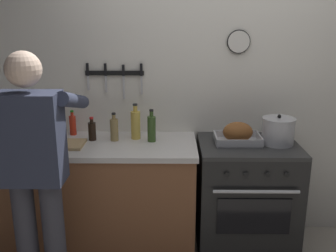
% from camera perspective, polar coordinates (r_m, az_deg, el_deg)
% --- Properties ---
extents(wall_back, '(6.00, 0.13, 2.60)m').
position_cam_1_polar(wall_back, '(3.25, 7.26, 6.17)').
color(wall_back, white).
rests_on(wall_back, ground).
extents(counter_block, '(2.03, 0.65, 0.90)m').
position_cam_1_polar(counter_block, '(3.25, -14.39, -9.97)').
color(counter_block, brown).
rests_on(counter_block, ground).
extents(stove, '(0.76, 0.67, 0.90)m').
position_cam_1_polar(stove, '(3.20, 11.43, -10.24)').
color(stove, black).
rests_on(stove, ground).
extents(person_cook, '(0.51, 0.63, 1.66)m').
position_cam_1_polar(person_cook, '(2.53, -19.15, -5.67)').
color(person_cook, '#383842').
rests_on(person_cook, ground).
extents(roasting_pan, '(0.35, 0.26, 0.17)m').
position_cam_1_polar(roasting_pan, '(3.00, 10.29, -1.17)').
color(roasting_pan, '#B7B7BC').
rests_on(roasting_pan, stove).
extents(stock_pot, '(0.25, 0.25, 0.23)m').
position_cam_1_polar(stock_pot, '(3.05, 15.99, -0.71)').
color(stock_pot, '#B7B7BC').
rests_on(stock_pot, stove).
extents(cutting_board, '(0.36, 0.24, 0.02)m').
position_cam_1_polar(cutting_board, '(3.03, -15.68, -2.63)').
color(cutting_board, tan).
rests_on(cutting_board, counter_block).
extents(bottle_soy_sauce, '(0.06, 0.06, 0.19)m').
position_cam_1_polar(bottle_soy_sauce, '(3.09, -11.17, -0.68)').
color(bottle_soy_sauce, black).
rests_on(bottle_soy_sauce, counter_block).
extents(bottle_olive_oil, '(0.06, 0.06, 0.26)m').
position_cam_1_polar(bottle_olive_oil, '(2.99, -2.45, -0.32)').
color(bottle_olive_oil, '#385623').
rests_on(bottle_olive_oil, counter_block).
extents(bottle_vinegar, '(0.06, 0.06, 0.22)m').
position_cam_1_polar(bottle_vinegar, '(3.04, -7.97, -0.45)').
color(bottle_vinegar, '#997F4C').
rests_on(bottle_vinegar, counter_block).
extents(bottle_dish_soap, '(0.06, 0.06, 0.21)m').
position_cam_1_polar(bottle_dish_soap, '(3.16, -19.17, -0.70)').
color(bottle_dish_soap, '#338CCC').
rests_on(bottle_dish_soap, counter_block).
extents(bottle_cooking_oil, '(0.08, 0.08, 0.28)m').
position_cam_1_polar(bottle_cooking_oil, '(3.07, -4.82, 0.27)').
color(bottle_cooking_oil, gold).
rests_on(bottle_cooking_oil, counter_block).
extents(bottle_hot_sauce, '(0.05, 0.05, 0.21)m').
position_cam_1_polar(bottle_hot_sauce, '(3.26, -13.92, 0.19)').
color(bottle_hot_sauce, red).
rests_on(bottle_hot_sauce, counter_block).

